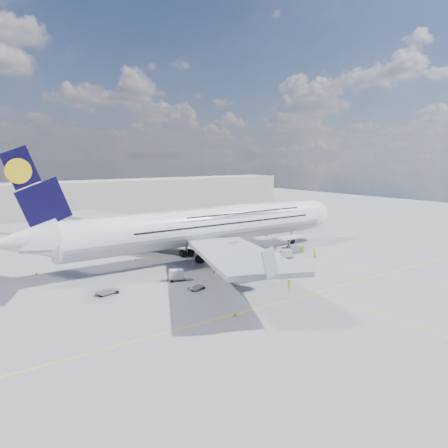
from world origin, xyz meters
TOP-DOWN VIEW (x-y plane):
  - ground at (0.00, 0.00)m, footprint 300.00×300.00m
  - taxi_line_main at (0.00, 0.00)m, footprint 0.25×220.00m
  - taxi_line_cross at (0.00, -20.00)m, footprint 120.00×0.25m
  - taxi_line_diag at (14.00, 10.00)m, footprint 14.16×99.06m
  - airliner at (0.26, 10.00)m, footprint 77.26×79.15m
  - jet_bridge at (29.81, 20.94)m, footprint 18.80×12.10m
  - cargo_loader at (16.82, 2.89)m, footprint 8.53×3.20m
  - terminal at (0.00, 95.00)m, footprint 180.00×16.00m
  - tree_line at (40.00, 140.00)m, footprint 160.00×6.00m
  - dolly_row_a at (-13.81, -7.51)m, footprint 3.07×2.38m
  - dolly_row_b at (-13.85, -1.18)m, footprint 3.38×2.45m
  - dolly_row_c at (-2.43, 1.32)m, footprint 2.86×1.97m
  - dolly_back at (-26.24, -1.39)m, footprint 3.77×2.76m
  - dolly_nose_far at (13.09, -0.40)m, footprint 3.13×2.26m
  - dolly_nose_near at (7.85, -2.50)m, footprint 3.39×1.98m
  - baggage_tug at (-4.87, -2.09)m, footprint 3.01×2.26m
  - catering_truck_inner at (-6.31, 25.24)m, footprint 7.79×4.06m
  - catering_truck_outer at (-11.03, 36.18)m, footprint 6.17×2.59m
  - service_van at (4.82, -9.75)m, footprint 4.51×5.21m
  - crew_nose at (22.64, 3.71)m, footprint 0.64×0.53m
  - crew_loader at (18.68, 0.47)m, footprint 0.96×0.98m
  - crew_wing at (-7.11, -8.81)m, footprint 0.46×0.96m
  - crew_van at (18.59, -3.34)m, footprint 1.05×1.08m
  - crew_tug at (-1.95, -16.61)m, footprint 1.19×0.72m
  - cone_nose at (29.05, 14.90)m, footprint 0.43×0.43m
  - cone_wing_left_inner at (-13.25, 16.58)m, footprint 0.38×0.38m
  - cone_wing_left_outer at (-20.24, 35.57)m, footprint 0.38×0.38m
  - cone_wing_right_inner at (-7.55, -9.65)m, footprint 0.42×0.42m
  - cone_wing_right_outer at (-16.08, -20.59)m, footprint 0.41×0.41m
  - cone_tail at (-32.31, 17.11)m, footprint 0.40×0.40m

SIDE VIEW (x-z plane):
  - ground at x=0.00m, z-range 0.00..0.00m
  - taxi_line_main at x=0.00m, z-range 0.00..0.01m
  - taxi_line_cross at x=0.00m, z-range 0.00..0.01m
  - taxi_line_diag at x=14.00m, z-range 0.00..0.01m
  - cone_wing_left_outer at x=-20.24m, z-range -0.01..0.47m
  - cone_wing_left_inner at x=-13.25m, z-range -0.01..0.48m
  - cone_tail at x=-32.31m, z-range -0.01..0.51m
  - cone_wing_right_outer at x=-16.08m, z-range -0.01..0.52m
  - cone_wing_right_inner at x=-7.55m, z-range -0.01..0.52m
  - cone_nose at x=29.05m, z-range -0.01..0.54m
  - dolly_row_a at x=-13.81m, z-range 0.11..0.51m
  - dolly_back at x=-26.24m, z-range 0.14..0.63m
  - service_van at x=4.82m, z-range 0.00..1.33m
  - baggage_tug at x=-4.87m, z-range -0.10..1.61m
  - crew_nose at x=22.64m, z-range 0.00..1.52m
  - crew_loader at x=18.68m, z-range 0.00..1.59m
  - crew_wing at x=-7.11m, z-range 0.00..1.60m
  - dolly_row_c at x=-2.43m, z-range 0.06..1.71m
  - crew_tug at x=-1.95m, z-range 0.00..1.79m
  - crew_van at x=18.59m, z-range 0.00..1.87m
  - dolly_nose_far at x=13.09m, z-range 0.07..1.85m
  - dolly_row_b at x=-13.85m, z-range 0.07..2.00m
  - dolly_nose_near at x=7.85m, z-range 0.08..2.15m
  - cargo_loader at x=16.82m, z-range -0.59..3.09m
  - catering_truck_outer at x=-11.03m, z-range -0.13..3.49m
  - catering_truck_inner at x=-6.31m, z-range -0.12..4.30m
  - tree_line at x=40.00m, z-range 0.00..8.00m
  - terminal at x=0.00m, z-range 0.00..12.00m
  - jet_bridge at x=29.81m, z-range 2.60..11.10m
  - airliner at x=0.26m, z-range -4.98..18.72m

